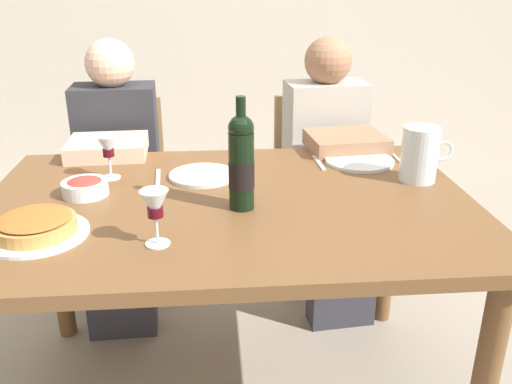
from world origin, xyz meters
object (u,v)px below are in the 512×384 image
water_pitcher (419,157)px  diner_right (331,170)px  wine_glass_left_diner (155,207)px  wine_glass_right_diner (108,149)px  diner_left (117,175)px  chair_right (315,177)px  salad_bowl (85,187)px  chair_left (126,182)px  dinner_plate_right_setting (203,175)px  wine_bottle (241,162)px  baked_tart (35,226)px  dining_table (229,227)px  dinner_plate_left_setting (359,161)px

water_pitcher → diner_right: bearing=108.5°
wine_glass_left_diner → wine_glass_right_diner: bearing=111.5°
diner_left → chair_right: size_ratio=1.33×
wine_glass_right_diner → diner_left: (-0.06, 0.42, -0.25)m
salad_bowl → chair_left: 0.85m
salad_bowl → chair_right: (0.89, 0.79, -0.29)m
wine_glass_right_diner → diner_left: 0.49m
dinner_plate_right_setting → diner_left: (-0.37, 0.43, -0.15)m
dinner_plate_right_setting → chair_left: 0.81m
wine_bottle → dinner_plate_right_setting: bearing=113.6°
wine_bottle → chair_right: wine_bottle is taller
baked_tart → wine_glass_left_diner: 0.34m
water_pitcher → chair_right: water_pitcher is taller
wine_bottle → wine_glass_right_diner: (-0.43, 0.28, -0.04)m
water_pitcher → diner_right: (-0.17, 0.52, -0.22)m
dinner_plate_right_setting → chair_left: (-0.37, 0.67, -0.27)m
wine_bottle → diner_right: (0.42, 0.70, -0.29)m
dining_table → water_pitcher: bearing=10.5°
dinner_plate_right_setting → diner_right: 0.71m
wine_glass_left_diner → chair_right: (0.63, 1.15, -0.37)m
diner_left → chair_right: bearing=-167.7°
wine_bottle → wine_glass_right_diner: size_ratio=2.27×
baked_tart → salad_bowl: size_ratio=1.91×
wine_bottle → diner_left: bearing=124.5°
dinner_plate_left_setting → baked_tart: bearing=-152.9°
dining_table → wine_glass_right_diner: wine_glass_right_diner is taller
water_pitcher → chair_right: bearing=104.3°
wine_bottle → dinner_plate_right_setting: wine_bottle is taller
wine_bottle → dining_table: bearing=120.9°
baked_tart → wine_glass_right_diner: (0.13, 0.42, 0.08)m
salad_bowl → wine_glass_left_diner: size_ratio=0.95×
salad_bowl → dinner_plate_right_setting: size_ratio=0.62×
wine_bottle → salad_bowl: bearing=163.8°
dining_table → chair_left: size_ratio=1.72×
water_pitcher → diner_right: size_ratio=0.16×
wine_glass_left_diner → diner_left: size_ratio=0.13×
wine_bottle → baked_tart: size_ratio=1.23×
salad_bowl → dinner_plate_left_setting: (0.93, 0.24, -0.02)m
wine_bottle → chair_left: size_ratio=0.38×
wine_glass_right_diner → diner_left: diner_left is taller
water_pitcher → chair_right: (-0.19, 0.75, -0.34)m
chair_right → chair_left: bearing=-5.9°
salad_bowl → diner_left: bearing=90.3°
salad_bowl → dinner_plate_left_setting: bearing=14.1°
chair_left → water_pitcher: bearing=142.9°
dinner_plate_left_setting → chair_left: bearing=149.1°
dinner_plate_right_setting → diner_left: diner_left is taller
wine_glass_right_diner → salad_bowl: bearing=-110.5°
dinner_plate_left_setting → chair_left: chair_left is taller
wine_bottle → wine_glass_right_diner: 0.51m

